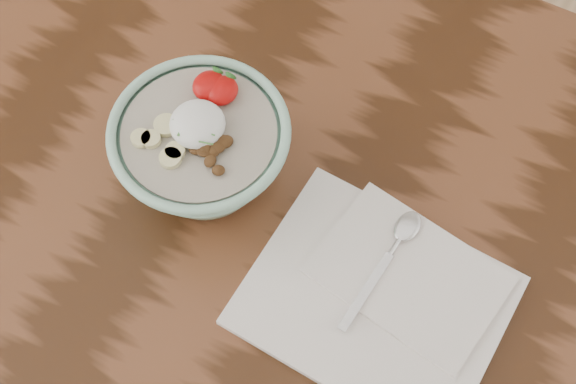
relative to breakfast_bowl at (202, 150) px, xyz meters
The scene contains 4 objects.
table 16.39cm from the breakfast_bowl, 162.73° to the right, with size 160.00×90.00×75.00cm.
breakfast_bowl is the anchor object (origin of this frame).
napkin 25.31cm from the breakfast_bowl, ahead, with size 27.90×23.76×1.66cm.
spoon 23.80cm from the breakfast_bowl, ahead, with size 3.28×16.27×0.85cm.
Camera 1 is at (32.47, -33.22, 158.37)cm, focal length 50.00 mm.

